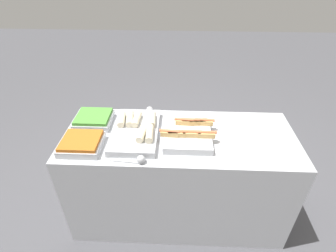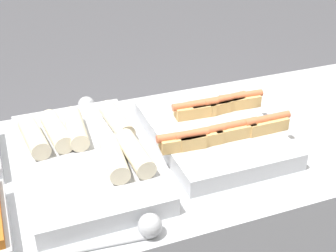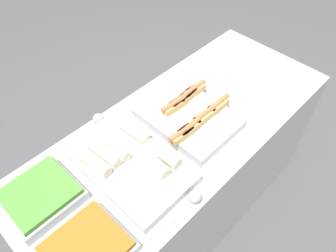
{
  "view_description": "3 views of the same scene",
  "coord_description": "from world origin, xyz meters",
  "px_view_note": "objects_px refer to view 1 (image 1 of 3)",
  "views": [
    {
      "loc": [
        -0.02,
        -1.53,
        2.01
      ],
      "look_at": [
        -0.09,
        0.0,
        0.94
      ],
      "focal_mm": 28.0,
      "sensor_mm": 36.0,
      "label": 1
    },
    {
      "loc": [
        -0.48,
        -1.03,
        1.59
      ],
      "look_at": [
        -0.09,
        0.0,
        0.94
      ],
      "focal_mm": 50.0,
      "sensor_mm": 36.0,
      "label": 2
    },
    {
      "loc": [
        -0.78,
        -0.67,
        2.03
      ],
      "look_at": [
        -0.09,
        0.0,
        0.94
      ],
      "focal_mm": 35.0,
      "sensor_mm": 36.0,
      "label": 3
    }
  ],
  "objects_px": {
    "tray_hotdogs": "(188,132)",
    "tray_side_back": "(94,119)",
    "serving_spoon_near": "(139,160)",
    "tray_wraps": "(136,130)",
    "serving_spoon_far": "(148,110)",
    "tray_side_front": "(82,143)"
  },
  "relations": [
    {
      "from": "tray_wraps",
      "to": "tray_side_back",
      "type": "distance_m",
      "value": 0.37
    },
    {
      "from": "serving_spoon_near",
      "to": "serving_spoon_far",
      "type": "relative_size",
      "value": 1.06
    },
    {
      "from": "tray_side_back",
      "to": "serving_spoon_near",
      "type": "xyz_separation_m",
      "value": [
        0.41,
        -0.43,
        -0.01
      ]
    },
    {
      "from": "tray_side_front",
      "to": "serving_spoon_near",
      "type": "height_order",
      "value": "tray_side_front"
    },
    {
      "from": "tray_wraps",
      "to": "serving_spoon_near",
      "type": "relative_size",
      "value": 2.25
    },
    {
      "from": "tray_hotdogs",
      "to": "tray_wraps",
      "type": "relative_size",
      "value": 0.83
    },
    {
      "from": "tray_side_front",
      "to": "serving_spoon_far",
      "type": "height_order",
      "value": "tray_side_front"
    },
    {
      "from": "tray_wraps",
      "to": "serving_spoon_far",
      "type": "bearing_deg",
      "value": 79.32
    },
    {
      "from": "tray_side_back",
      "to": "serving_spoon_far",
      "type": "distance_m",
      "value": 0.44
    },
    {
      "from": "tray_side_back",
      "to": "serving_spoon_near",
      "type": "distance_m",
      "value": 0.6
    },
    {
      "from": "tray_side_front",
      "to": "tray_wraps",
      "type": "bearing_deg",
      "value": 26.82
    },
    {
      "from": "serving_spoon_far",
      "to": "serving_spoon_near",
      "type": "bearing_deg",
      "value": -89.47
    },
    {
      "from": "tray_wraps",
      "to": "tray_side_back",
      "type": "xyz_separation_m",
      "value": [
        -0.35,
        0.12,
        -0.0
      ]
    },
    {
      "from": "tray_hotdogs",
      "to": "tray_side_back",
      "type": "xyz_separation_m",
      "value": [
        -0.73,
        0.13,
        0.0
      ]
    },
    {
      "from": "tray_wraps",
      "to": "serving_spoon_far",
      "type": "xyz_separation_m",
      "value": [
        0.06,
        0.3,
        -0.01
      ]
    },
    {
      "from": "tray_wraps",
      "to": "serving_spoon_far",
      "type": "relative_size",
      "value": 2.39
    },
    {
      "from": "tray_hotdogs",
      "to": "serving_spoon_near",
      "type": "distance_m",
      "value": 0.44
    },
    {
      "from": "tray_side_front",
      "to": "tray_side_back",
      "type": "xyz_separation_m",
      "value": [
        0.0,
        0.3,
        0.0
      ]
    },
    {
      "from": "tray_hotdogs",
      "to": "tray_wraps",
      "type": "height_order",
      "value": "tray_wraps"
    },
    {
      "from": "tray_hotdogs",
      "to": "serving_spoon_near",
      "type": "bearing_deg",
      "value": -136.12
    },
    {
      "from": "tray_side_front",
      "to": "tray_side_back",
      "type": "distance_m",
      "value": 0.3
    },
    {
      "from": "tray_side_front",
      "to": "serving_spoon_near",
      "type": "bearing_deg",
      "value": -17.8
    }
  ]
}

